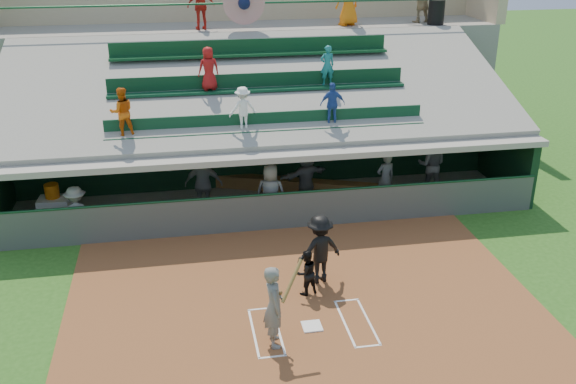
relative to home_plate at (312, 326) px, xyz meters
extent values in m
plane|color=#255317|center=(0.00, 0.00, -0.04)|extent=(100.00, 100.00, 0.00)
cube|color=brown|center=(0.00, 0.50, -0.03)|extent=(11.00, 9.00, 0.02)
cube|color=white|center=(0.00, 0.00, 0.00)|extent=(0.43, 0.43, 0.03)
cube|color=white|center=(-0.75, 0.00, -0.01)|extent=(0.05, 1.80, 0.01)
cube|color=white|center=(0.75, 0.00, -0.01)|extent=(0.05, 1.80, 0.01)
cube|color=white|center=(-1.30, 0.00, -0.01)|extent=(0.05, 1.80, 0.01)
cube|color=white|center=(1.30, 0.00, -0.01)|extent=(0.05, 1.80, 0.01)
cube|color=white|center=(-1.02, 0.90, -0.01)|extent=(0.60, 0.05, 0.01)
cube|color=white|center=(1.02, 0.90, -0.01)|extent=(0.60, 0.05, 0.01)
cube|color=white|center=(-1.02, -0.90, -0.01)|extent=(0.60, 0.05, 0.01)
cube|color=white|center=(1.02, -0.90, -0.01)|extent=(0.60, 0.05, 0.01)
cube|color=gray|center=(0.00, 6.75, -0.02)|extent=(16.00, 3.50, 0.04)
cube|color=gray|center=(0.00, 13.50, 2.26)|extent=(20.00, 3.00, 4.60)
cube|color=#4D534E|center=(0.00, 5.00, 0.52)|extent=(16.00, 0.06, 1.10)
cylinder|color=#133C20|center=(0.00, 5.00, 1.09)|extent=(16.00, 0.08, 0.08)
cube|color=black|center=(0.00, 8.50, 1.07)|extent=(16.00, 0.25, 2.20)
cube|color=black|center=(8.00, 6.75, 1.07)|extent=(0.25, 3.50, 2.20)
cube|color=gray|center=(0.00, 6.75, 2.17)|extent=(16.40, 3.90, 0.18)
cube|color=gray|center=(0.00, 10.25, 1.12)|extent=(16.40, 3.50, 2.30)
cube|color=gray|center=(0.00, 11.90, 2.26)|extent=(16.40, 0.30, 4.60)
cube|color=gray|center=(0.00, 8.60, 3.42)|extent=(16.40, 6.51, 2.37)
cube|color=#0D3B23|center=(0.00, 6.20, 2.62)|extent=(9.40, 0.42, 0.08)
cube|color=#0C3720|center=(0.00, 6.40, 2.88)|extent=(9.40, 0.06, 0.45)
cube|color=#0D3922|center=(0.00, 8.10, 3.37)|extent=(9.40, 0.42, 0.08)
cube|color=#0B321C|center=(0.00, 8.30, 3.62)|extent=(9.40, 0.06, 0.45)
cube|color=#0D3B1C|center=(0.00, 10.00, 4.12)|extent=(9.40, 0.42, 0.08)
cube|color=#0C381C|center=(0.00, 10.20, 4.38)|extent=(9.40, 0.06, 0.45)
imported|color=#D5590C|center=(-4.14, 6.30, 3.35)|extent=(0.76, 0.64, 1.39)
imported|color=white|center=(-0.74, 6.30, 3.28)|extent=(0.89, 0.62, 1.26)
imported|color=#284CA1|center=(1.92, 6.30, 3.29)|extent=(0.75, 0.32, 1.27)
imported|color=#A31212|center=(-1.57, 8.20, 4.07)|extent=(0.73, 0.55, 1.33)
imported|color=#1A7475|center=(2.19, 8.20, 4.04)|extent=(0.48, 0.34, 1.27)
cylinder|color=#154326|center=(0.00, 12.00, 5.56)|extent=(20.00, 0.07, 0.07)
cylinder|color=red|center=(0.00, 11.98, 5.56)|extent=(1.50, 0.06, 1.50)
sphere|color=#0D1537|center=(0.00, 11.95, 5.56)|extent=(0.44, 0.44, 0.44)
imported|color=#5A5C57|center=(-0.91, -0.44, 0.91)|extent=(0.45, 0.68, 1.84)
cylinder|color=olive|center=(-0.56, -0.59, 1.57)|extent=(0.56, 0.54, 0.75)
sphere|color=brown|center=(-0.78, -0.44, 1.22)|extent=(0.10, 0.10, 0.10)
imported|color=black|center=(0.15, 1.39, 0.56)|extent=(0.67, 0.60, 1.14)
imported|color=black|center=(0.59, 1.92, 0.87)|extent=(1.27, 0.92, 1.77)
cube|color=olive|center=(-0.18, 8.08, 0.22)|extent=(13.41, 5.59, 0.43)
cube|color=white|center=(-6.36, 6.54, 0.40)|extent=(0.93, 0.72, 0.78)
cylinder|color=#D7660C|center=(-6.39, 6.58, 1.00)|extent=(0.41, 0.41, 0.41)
imported|color=#595B56|center=(-5.54, 5.26, 0.81)|extent=(1.11, 0.75, 1.60)
imported|color=#595C57|center=(-1.98, 6.36, 0.98)|extent=(1.20, 0.65, 1.94)
imported|color=#5A5C57|center=(-0.08, 5.46, 0.91)|extent=(1.02, 0.81, 1.81)
imported|color=#585A55|center=(1.20, 6.61, 0.90)|extent=(1.73, 1.09, 1.78)
imported|color=#585B56|center=(3.64, 6.12, 0.85)|extent=(0.69, 0.53, 1.70)
imported|color=#5A5C57|center=(5.44, 6.85, 0.93)|extent=(1.11, 1.01, 1.86)
cylinder|color=black|center=(7.49, 12.42, 5.03)|extent=(0.62, 0.62, 0.93)
imported|color=red|center=(-1.50, 12.73, 5.43)|extent=(1.07, 0.60, 1.72)
imported|color=tan|center=(7.15, 13.06, 5.44)|extent=(1.68, 0.77, 1.74)
camera|label=1|loc=(-2.61, -11.63, 8.28)|focal=40.00mm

